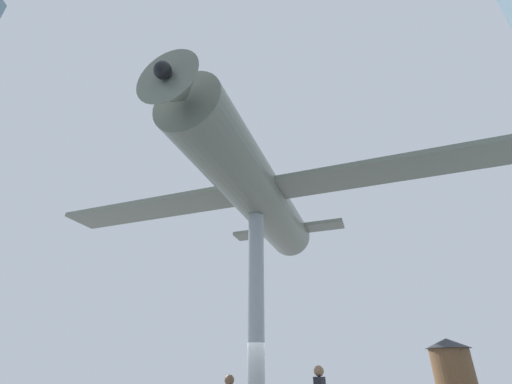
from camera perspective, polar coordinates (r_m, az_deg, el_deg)
name	(u,v)px	position (r m, az deg, el deg)	size (l,w,h in m)	color
support_pylon_central	(256,311)	(12.17, 0.00, -19.18)	(0.56, 0.56, 6.98)	#999EA3
suspended_airplane	(254,190)	(13.44, -0.26, 0.38)	(17.45, 12.46, 2.93)	slate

